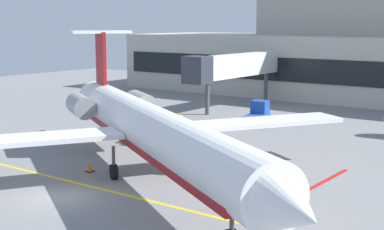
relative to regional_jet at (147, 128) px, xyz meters
The scene contains 8 objects.
ground 6.35m from the regional_jet, 107.28° to the right, with size 120.00×120.00×0.11m.
jet_bridge_west 28.30m from the regional_jet, 112.71° to the left, with size 2.40×15.91×5.89m.
regional_jet is the anchor object (origin of this frame).
baggage_tug 20.35m from the regional_jet, 101.83° to the left, with size 2.44×4.00×2.08m.
belt_loader 10.11m from the regional_jet, 124.65° to the left, with size 4.22×2.46×2.25m.
safety_cone_alpha 6.97m from the regional_jet, 35.00° to the left, with size 0.47×0.47×0.55m.
safety_cone_bravo 9.17m from the regional_jet, 114.04° to the left, with size 0.47×0.47×0.55m.
safety_cone_charlie 5.01m from the regional_jet, 169.21° to the right, with size 0.47×0.47×0.55m.
Camera 1 is at (23.13, -19.13, 9.18)m, focal length 53.42 mm.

